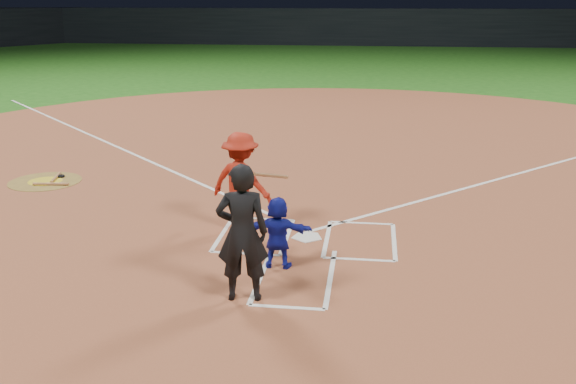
# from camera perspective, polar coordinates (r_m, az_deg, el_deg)

# --- Properties ---
(ground) EXTENTS (120.00, 120.00, 0.00)m
(ground) POSITION_cam_1_polar(r_m,az_deg,el_deg) (11.86, 1.69, -4.11)
(ground) COLOR #1D5515
(ground) RESTS_ON ground
(home_plate_dirt) EXTENTS (28.00, 28.00, 0.01)m
(home_plate_dirt) POSITION_cam_1_polar(r_m,az_deg,el_deg) (17.57, 3.72, 2.94)
(home_plate_dirt) COLOR brown
(home_plate_dirt) RESTS_ON ground
(stadium_wall_far) EXTENTS (80.00, 1.20, 3.20)m
(stadium_wall_far) POSITION_cam_1_polar(r_m,az_deg,el_deg) (59.08, 6.68, 14.36)
(stadium_wall_far) COLOR black
(stadium_wall_far) RESTS_ON ground
(home_plate) EXTENTS (0.60, 0.60, 0.02)m
(home_plate) POSITION_cam_1_polar(r_m,az_deg,el_deg) (11.86, 1.70, -4.02)
(home_plate) COLOR white
(home_plate) RESTS_ON home_plate_dirt
(on_deck_circle) EXTENTS (1.70, 1.70, 0.01)m
(on_deck_circle) POSITION_cam_1_polar(r_m,az_deg,el_deg) (16.44, -20.78, 0.89)
(on_deck_circle) COLOR brown
(on_deck_circle) RESTS_ON home_plate_dirt
(on_deck_logo) EXTENTS (0.80, 0.80, 0.00)m
(on_deck_logo) POSITION_cam_1_polar(r_m,az_deg,el_deg) (16.44, -20.78, 0.91)
(on_deck_logo) COLOR gold
(on_deck_logo) RESTS_ON on_deck_circle
(on_deck_bat_a) EXTENTS (0.25, 0.83, 0.06)m
(on_deck_bat_a) POSITION_cam_1_polar(r_m,az_deg,el_deg) (16.58, -19.94, 1.24)
(on_deck_bat_a) COLOR #A6693D
(on_deck_bat_a) RESTS_ON on_deck_circle
(on_deck_bat_c) EXTENTS (0.84, 0.16, 0.06)m
(on_deck_bat_c) POSITION_cam_1_polar(r_m,az_deg,el_deg) (16.04, -20.34, 0.68)
(on_deck_bat_c) COLOR #965E37
(on_deck_bat_c) RESTS_ON on_deck_circle
(bat_weight_donut) EXTENTS (0.19, 0.19, 0.05)m
(bat_weight_donut) POSITION_cam_1_polar(r_m,az_deg,el_deg) (16.68, -19.55, 1.35)
(bat_weight_donut) COLOR black
(bat_weight_donut) RESTS_ON on_deck_circle
(catcher) EXTENTS (1.12, 0.38, 1.20)m
(catcher) POSITION_cam_1_polar(r_m,az_deg,el_deg) (10.41, -0.92, -3.61)
(catcher) COLOR #121893
(catcher) RESTS_ON home_plate_dirt
(umpire) EXTENTS (0.81, 0.59, 2.05)m
(umpire) POSITION_cam_1_polar(r_m,az_deg,el_deg) (9.20, -4.09, -3.65)
(umpire) COLOR black
(umpire) RESTS_ON home_plate_dirt
(chalk_markings) EXTENTS (28.35, 17.32, 0.01)m
(chalk_markings) POSITION_cam_1_polar(r_m,az_deg,el_deg) (16.88, 3.55, 2.38)
(chalk_markings) COLOR white
(chalk_markings) RESTS_ON home_plate_dirt
(batter_at_plate) EXTENTS (1.57, 1.05, 1.89)m
(batter_at_plate) POSITION_cam_1_polar(r_m,az_deg,el_deg) (11.97, -4.20, 0.87)
(batter_at_plate) COLOR #AB2213
(batter_at_plate) RESTS_ON home_plate_dirt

